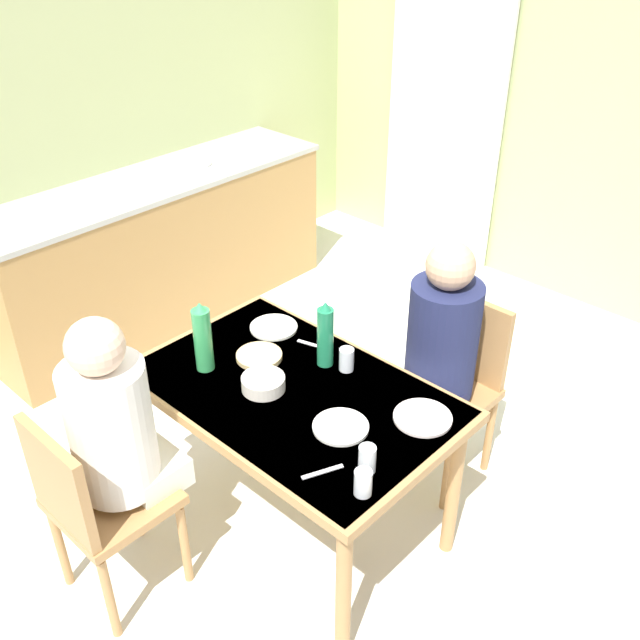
% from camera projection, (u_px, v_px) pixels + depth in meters
% --- Properties ---
extents(ground_plane, '(6.70, 6.70, 0.00)m').
position_uv_depth(ground_plane, '(286.00, 488.00, 3.36)').
color(ground_plane, silver).
extents(wall_back, '(4.24, 0.10, 2.81)m').
position_uv_depth(wall_back, '(596.00, 78.00, 4.20)').
color(wall_back, '#ABB779').
rests_on(wall_back, ground_plane).
extents(wall_left, '(0.10, 3.86, 2.81)m').
position_uv_depth(wall_left, '(114.00, 79.00, 4.17)').
color(wall_left, '#A8B37A').
rests_on(wall_left, ground_plane).
extents(curtain_panel, '(0.90, 0.03, 2.36)m').
position_uv_depth(curtain_panel, '(446.00, 91.00, 4.80)').
color(curtain_panel, white).
rests_on(curtain_panel, ground_plane).
extents(kitchen_counter, '(0.61, 2.24, 0.91)m').
position_uv_depth(kitchen_counter, '(159.00, 248.00, 4.45)').
color(kitchen_counter, '#9E7543').
rests_on(kitchen_counter, ground_plane).
extents(dining_table, '(1.26, 0.80, 0.73)m').
position_uv_depth(dining_table, '(294.00, 406.00, 2.84)').
color(dining_table, '#A67847').
rests_on(dining_table, ground_plane).
extents(chair_near_diner, '(0.40, 0.40, 0.87)m').
position_uv_depth(chair_near_diner, '(94.00, 502.00, 2.61)').
color(chair_near_diner, '#A67847').
rests_on(chair_near_diner, ground_plane).
extents(chair_far_diner, '(0.40, 0.40, 0.87)m').
position_uv_depth(chair_far_diner, '(453.00, 379.00, 3.24)').
color(chair_far_diner, '#A67847').
rests_on(chair_far_diner, ground_plane).
extents(person_near_diner, '(0.30, 0.37, 0.77)m').
position_uv_depth(person_near_diner, '(114.00, 424.00, 2.54)').
color(person_near_diner, silver).
rests_on(person_near_diner, ground_plane).
extents(person_far_diner, '(0.30, 0.37, 0.77)m').
position_uv_depth(person_far_diner, '(441.00, 339.00, 3.00)').
color(person_far_diner, '#1E2145').
rests_on(person_far_diner, ground_plane).
extents(water_bottle_green_near, '(0.07, 0.07, 0.29)m').
position_uv_depth(water_bottle_green_near, '(325.00, 335.00, 2.87)').
color(water_bottle_green_near, '#1E7A4E').
rests_on(water_bottle_green_near, dining_table).
extents(water_bottle_green_far, '(0.07, 0.07, 0.31)m').
position_uv_depth(water_bottle_green_far, '(203.00, 338.00, 2.84)').
color(water_bottle_green_far, '#339952').
rests_on(water_bottle_green_far, dining_table).
extents(serving_bowl_center, '(0.17, 0.17, 0.05)m').
position_uv_depth(serving_bowl_center, '(263.00, 383.00, 2.78)').
color(serving_bowl_center, silver).
rests_on(serving_bowl_center, dining_table).
extents(dinner_plate_near_left, '(0.21, 0.21, 0.01)m').
position_uv_depth(dinner_plate_near_left, '(274.00, 327.00, 3.16)').
color(dinner_plate_near_left, white).
rests_on(dinner_plate_near_left, dining_table).
extents(dinner_plate_near_right, '(0.22, 0.22, 0.01)m').
position_uv_depth(dinner_plate_near_right, '(423.00, 418.00, 2.64)').
color(dinner_plate_near_right, white).
rests_on(dinner_plate_near_right, dining_table).
extents(dinner_plate_far_center, '(0.21, 0.21, 0.01)m').
position_uv_depth(dinner_plate_far_center, '(341.00, 427.00, 2.60)').
color(dinner_plate_far_center, white).
rests_on(dinner_plate_far_center, dining_table).
extents(drinking_glass_by_near_diner, '(0.06, 0.06, 0.10)m').
position_uv_depth(drinking_glass_by_near_diner, '(347.00, 359.00, 2.88)').
color(drinking_glass_by_near_diner, silver).
rests_on(drinking_glass_by_near_diner, dining_table).
extents(drinking_glass_by_far_diner, '(0.06, 0.06, 0.09)m').
position_uv_depth(drinking_glass_by_far_diner, '(363.00, 483.00, 2.31)').
color(drinking_glass_by_far_diner, silver).
rests_on(drinking_glass_by_far_diner, dining_table).
extents(drinking_glass_spare_center, '(0.06, 0.06, 0.10)m').
position_uv_depth(drinking_glass_spare_center, '(367.00, 459.00, 2.40)').
color(drinking_glass_spare_center, silver).
rests_on(drinking_glass_spare_center, dining_table).
extents(bread_plate_sliced, '(0.19, 0.19, 0.02)m').
position_uv_depth(bread_plate_sliced, '(259.00, 356.00, 2.97)').
color(bread_plate_sliced, '#DBB77A').
rests_on(bread_plate_sliced, dining_table).
extents(cutlery_knife_near, '(0.07, 0.14, 0.00)m').
position_uv_depth(cutlery_knife_near, '(323.00, 472.00, 2.41)').
color(cutlery_knife_near, silver).
rests_on(cutlery_knife_near, dining_table).
extents(cutlery_fork_near, '(0.15, 0.06, 0.00)m').
position_uv_depth(cutlery_fork_near, '(313.00, 345.00, 3.05)').
color(cutlery_fork_near, silver).
rests_on(cutlery_fork_near, dining_table).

